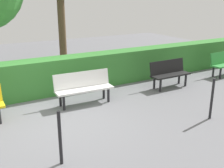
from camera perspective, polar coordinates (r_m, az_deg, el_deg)
ground_plane at (r=6.60m, az=-12.41°, el=-7.70°), size 24.04×24.04×0.00m
bench_black at (r=8.91m, az=11.84°, el=2.36°), size 1.36×0.47×0.86m
bench_white at (r=7.40m, az=-5.96°, el=-0.49°), size 1.59×0.53×0.86m
hedge_row at (r=8.52m, az=-8.68°, el=2.19°), size 20.04×0.68×1.06m
railing_post_mid at (r=6.83m, az=20.11°, el=-2.95°), size 0.06×0.06×1.00m
railing_post_far at (r=4.82m, az=-10.78°, el=-11.01°), size 0.06×0.06×1.00m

